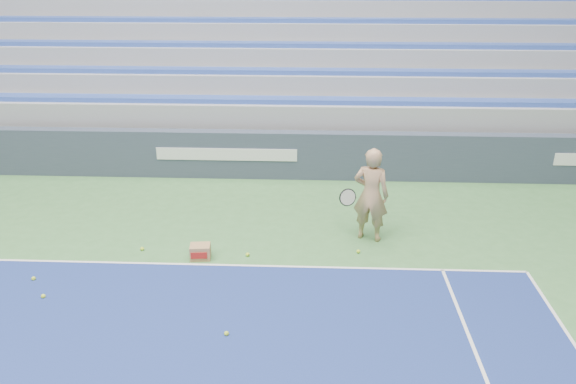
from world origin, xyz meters
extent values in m
cube|color=white|center=(0.00, 11.88, 0.01)|extent=(10.97, 0.05, 0.00)
cube|color=#353F51|center=(0.00, 15.88, 0.55)|extent=(30.00, 0.30, 1.10)
cube|color=white|center=(0.00, 15.72, 0.60)|extent=(3.20, 0.02, 0.28)
cube|color=#93959B|center=(0.00, 20.43, 0.55)|extent=(30.00, 8.50, 1.10)
cube|color=#93959B|center=(0.00, 20.43, 1.35)|extent=(30.00, 8.50, 0.50)
cube|color=#3251B6|center=(0.00, 16.56, 1.66)|extent=(29.60, 0.42, 0.11)
cube|color=#93959B|center=(0.00, 20.86, 1.85)|extent=(30.00, 7.65, 0.50)
cube|color=#3251B6|center=(0.00, 17.41, 2.16)|extent=(29.60, 0.42, 0.11)
cube|color=#93959B|center=(0.00, 21.28, 2.35)|extent=(30.00, 6.80, 0.50)
cube|color=#3251B6|center=(0.00, 18.26, 2.66)|extent=(29.60, 0.42, 0.11)
cube|color=#93959B|center=(0.00, 21.71, 2.85)|extent=(30.00, 5.95, 0.50)
cube|color=#3251B6|center=(0.00, 19.11, 3.16)|extent=(29.60, 0.42, 0.11)
cube|color=#93959B|center=(0.00, 22.13, 3.35)|extent=(30.00, 5.10, 0.50)
imported|color=tan|center=(2.99, 12.97, 0.87)|extent=(0.74, 0.60, 1.74)
cylinder|color=black|center=(2.64, 12.72, 0.95)|extent=(0.12, 0.27, 0.08)
cylinder|color=beige|center=(2.54, 12.44, 1.05)|extent=(0.29, 0.16, 0.28)
torus|color=black|center=(2.54, 12.44, 1.05)|extent=(0.31, 0.18, 0.30)
cube|color=#A37C4E|center=(0.05, 12.11, 0.13)|extent=(0.36, 0.29, 0.26)
cube|color=#B21E19|center=(0.05, 11.98, 0.13)|extent=(0.27, 0.04, 0.12)
sphere|color=#CCEC30|center=(-2.49, 11.30, 0.03)|extent=(0.07, 0.07, 0.07)
sphere|color=#CCEC30|center=(2.77, 12.41, 0.03)|extent=(0.07, 0.07, 0.07)
sphere|color=#CCEC30|center=(-1.03, 12.34, 0.03)|extent=(0.07, 0.07, 0.07)
sphere|color=#CCEC30|center=(-2.11, 10.82, 0.03)|extent=(0.07, 0.07, 0.07)
sphere|color=#CCEC30|center=(0.85, 12.22, 0.03)|extent=(0.07, 0.07, 0.07)
sphere|color=#CCEC30|center=(0.80, 10.05, 0.03)|extent=(0.07, 0.07, 0.07)
camera|label=1|loc=(1.91, 3.82, 4.87)|focal=35.00mm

